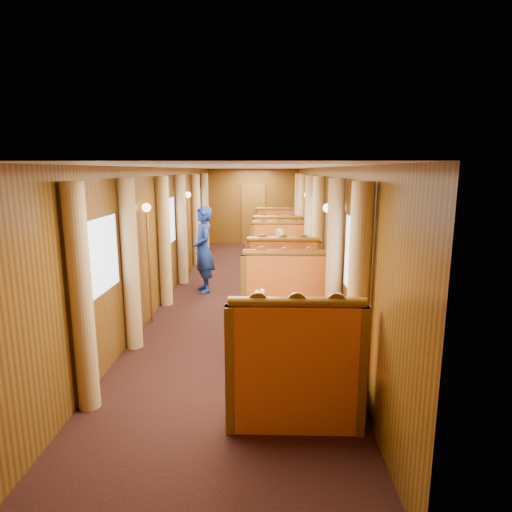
{
  "coord_description": "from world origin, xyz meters",
  "views": [
    {
      "loc": [
        0.49,
        -8.34,
        2.45
      ],
      "look_at": [
        0.29,
        -1.39,
        1.05
      ],
      "focal_mm": 30.0,
      "sensor_mm": 36.0,
      "label": 1
    }
  ],
  "objects_px": {
    "rose_vase_far": "(277,226)",
    "tea_tray": "(279,316)",
    "rose_vase_mid": "(283,248)",
    "teapot_back": "(281,309)",
    "table_far": "(277,245)",
    "table_mid": "(281,275)",
    "steward": "(203,250)",
    "table_near": "(289,346)",
    "passenger": "(280,250)",
    "teapot_right": "(288,314)",
    "banquette_near_aft": "(286,314)",
    "banquette_mid_aft": "(279,262)",
    "teapot_left": "(275,312)",
    "banquette_near_fwd": "(294,383)",
    "banquette_mid_fwd": "(282,287)",
    "banquette_far_fwd": "(278,250)",
    "banquette_far_aft": "(276,238)",
    "fruit_plate": "(316,319)"
  },
  "relations": [
    {
      "from": "table_near",
      "to": "banquette_far_aft",
      "type": "relative_size",
      "value": 0.78
    },
    {
      "from": "banquette_far_aft",
      "to": "banquette_mid_fwd",
      "type": "bearing_deg",
      "value": -90.0
    },
    {
      "from": "rose_vase_mid",
      "to": "rose_vase_far",
      "type": "xyz_separation_m",
      "value": [
        -0.04,
        3.5,
        0.0
      ]
    },
    {
      "from": "teapot_back",
      "to": "table_far",
      "type": "bearing_deg",
      "value": 114.05
    },
    {
      "from": "banquette_far_aft",
      "to": "rose_vase_far",
      "type": "xyz_separation_m",
      "value": [
        -0.01,
        -1.01,
        0.5
      ]
    },
    {
      "from": "table_near",
      "to": "teapot_back",
      "type": "distance_m",
      "value": 0.46
    },
    {
      "from": "banquette_near_aft",
      "to": "steward",
      "type": "bearing_deg",
      "value": 121.17
    },
    {
      "from": "table_near",
      "to": "rose_vase_mid",
      "type": "height_order",
      "value": "rose_vase_mid"
    },
    {
      "from": "rose_vase_far",
      "to": "teapot_right",
      "type": "bearing_deg",
      "value": -90.14
    },
    {
      "from": "teapot_right",
      "to": "teapot_back",
      "type": "bearing_deg",
      "value": 134.26
    },
    {
      "from": "teapot_right",
      "to": "table_far",
      "type": "bearing_deg",
      "value": 111.07
    },
    {
      "from": "banquette_near_fwd",
      "to": "banquette_mid_fwd",
      "type": "height_order",
      "value": "same"
    },
    {
      "from": "banquette_near_fwd",
      "to": "banquette_far_fwd",
      "type": "bearing_deg",
      "value": 90.0
    },
    {
      "from": "teapot_back",
      "to": "banquette_far_aft",
      "type": "bearing_deg",
      "value": 114.16
    },
    {
      "from": "fruit_plate",
      "to": "banquette_far_aft",
      "type": "bearing_deg",
      "value": 92.05
    },
    {
      "from": "banquette_near_fwd",
      "to": "teapot_right",
      "type": "distance_m",
      "value": 0.97
    },
    {
      "from": "banquette_mid_aft",
      "to": "teapot_left",
      "type": "distance_m",
      "value": 4.61
    },
    {
      "from": "banquette_mid_aft",
      "to": "teapot_back",
      "type": "xyz_separation_m",
      "value": [
        -0.11,
        -4.46,
        0.4
      ]
    },
    {
      "from": "table_near",
      "to": "tea_tray",
      "type": "height_order",
      "value": "tea_tray"
    },
    {
      "from": "teapot_right",
      "to": "teapot_left",
      "type": "bearing_deg",
      "value": -176.62
    },
    {
      "from": "banquette_near_aft",
      "to": "banquette_mid_aft",
      "type": "height_order",
      "value": "same"
    },
    {
      "from": "teapot_back",
      "to": "rose_vase_mid",
      "type": "distance_m",
      "value": 3.44
    },
    {
      "from": "table_near",
      "to": "tea_tray",
      "type": "relative_size",
      "value": 3.09
    },
    {
      "from": "table_far",
      "to": "banquette_far_aft",
      "type": "relative_size",
      "value": 0.78
    },
    {
      "from": "teapot_left",
      "to": "rose_vase_far",
      "type": "bearing_deg",
      "value": 110.88
    },
    {
      "from": "table_near",
      "to": "steward",
      "type": "xyz_separation_m",
      "value": [
        -1.56,
        3.59,
        0.5
      ]
    },
    {
      "from": "teapot_right",
      "to": "banquette_mid_aft",
      "type": "bearing_deg",
      "value": 110.95
    },
    {
      "from": "tea_tray",
      "to": "steward",
      "type": "relative_size",
      "value": 0.19
    },
    {
      "from": "teapot_left",
      "to": "rose_vase_mid",
      "type": "relative_size",
      "value": 0.5
    },
    {
      "from": "banquette_far_fwd",
      "to": "tea_tray",
      "type": "xyz_separation_m",
      "value": [
        -0.13,
        -6.01,
        0.33
      ]
    },
    {
      "from": "teapot_back",
      "to": "passenger",
      "type": "distance_m",
      "value": 4.25
    },
    {
      "from": "table_mid",
      "to": "fruit_plate",
      "type": "distance_m",
      "value": 3.68
    },
    {
      "from": "tea_tray",
      "to": "rose_vase_mid",
      "type": "relative_size",
      "value": 0.94
    },
    {
      "from": "banquette_mid_aft",
      "to": "table_mid",
      "type": "bearing_deg",
      "value": -90.0
    },
    {
      "from": "table_near",
      "to": "banquette_far_fwd",
      "type": "distance_m",
      "value": 5.99
    },
    {
      "from": "table_mid",
      "to": "steward",
      "type": "height_order",
      "value": "steward"
    },
    {
      "from": "banquette_far_aft",
      "to": "table_far",
      "type": "bearing_deg",
      "value": -90.0
    },
    {
      "from": "banquette_near_aft",
      "to": "banquette_far_fwd",
      "type": "height_order",
      "value": "same"
    },
    {
      "from": "banquette_near_aft",
      "to": "banquette_mid_aft",
      "type": "xyz_separation_m",
      "value": [
        0.0,
        3.5,
        0.0
      ]
    },
    {
      "from": "banquette_far_fwd",
      "to": "banquette_far_aft",
      "type": "relative_size",
      "value": 1.0
    },
    {
      "from": "tea_tray",
      "to": "table_mid",
      "type": "bearing_deg",
      "value": 87.91
    },
    {
      "from": "table_far",
      "to": "teapot_right",
      "type": "distance_m",
      "value": 7.14
    },
    {
      "from": "table_far",
      "to": "tea_tray",
      "type": "relative_size",
      "value": 3.09
    },
    {
      "from": "rose_vase_far",
      "to": "tea_tray",
      "type": "bearing_deg",
      "value": -90.96
    },
    {
      "from": "fruit_plate",
      "to": "steward",
      "type": "bearing_deg",
      "value": 116.37
    },
    {
      "from": "banquette_near_aft",
      "to": "banquette_far_aft",
      "type": "xyz_separation_m",
      "value": [
        0.0,
        7.0,
        0.0
      ]
    },
    {
      "from": "table_mid",
      "to": "teapot_left",
      "type": "relative_size",
      "value": 5.83
    },
    {
      "from": "banquette_mid_aft",
      "to": "teapot_left",
      "type": "height_order",
      "value": "banquette_mid_aft"
    },
    {
      "from": "banquette_near_aft",
      "to": "banquette_mid_aft",
      "type": "distance_m",
      "value": 3.5
    },
    {
      "from": "banquette_near_aft",
      "to": "tea_tray",
      "type": "bearing_deg",
      "value": -97.05
    }
  ]
}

